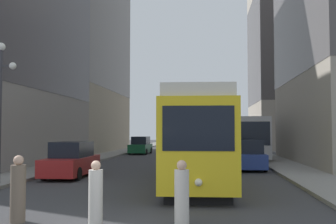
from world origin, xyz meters
TOP-DOWN VIEW (x-y plane):
  - sidewalk_left at (-7.34, 40.00)m, footprint 2.55×120.00m
  - sidewalk_right at (7.34, 40.00)m, footprint 2.55×120.00m
  - streetcar at (1.75, 10.02)m, footprint 3.11×13.34m
  - transit_bus at (5.60, 26.22)m, footprint 2.67×12.83m
  - parked_car_left_near at (-4.77, 11.15)m, footprint 1.97×4.82m
  - parked_car_left_mid at (-4.77, 31.88)m, footprint 1.99×4.37m
  - parked_car_right_far at (4.77, 16.08)m, footprint 1.89×4.72m
  - pedestrian_crossing_near at (1.65, 1.21)m, footprint 0.37×0.37m
  - pedestrian_crossing_far at (-2.61, 1.21)m, footprint 0.39×0.39m
  - pedestrian_on_sidewalk at (-0.53, 1.18)m, footprint 0.36×0.36m
  - lamp_post_left_near at (-6.67, 7.44)m, footprint 1.41×0.36m
  - building_left_corner at (-15.82, 35.57)m, footprint 15.00×19.20m
  - building_right_midblock at (16.40, 46.00)m, footprint 16.16×15.74m

SIDE VIEW (x-z plane):
  - sidewalk_left at x=-7.34m, z-range 0.00..0.15m
  - sidewalk_right at x=7.34m, z-range 0.00..0.15m
  - pedestrian_on_sidewalk at x=-0.53m, z-range -0.06..1.55m
  - pedestrian_crossing_near at x=1.65m, z-range -0.06..1.58m
  - pedestrian_crossing_far at x=-2.61m, z-range -0.06..1.67m
  - parked_car_left_mid at x=-4.77m, z-range -0.07..1.75m
  - parked_car_right_far at x=4.77m, z-range -0.07..1.75m
  - parked_car_left_near at x=-4.77m, z-range -0.07..1.75m
  - transit_bus at x=5.60m, z-range 0.22..3.67m
  - streetcar at x=1.75m, z-range 0.16..4.05m
  - lamp_post_left_near at x=-6.67m, z-range 1.06..7.13m
  - building_right_midblock at x=16.40m, z-range 0.37..25.35m
  - building_left_corner at x=-15.82m, z-range 0.44..28.83m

